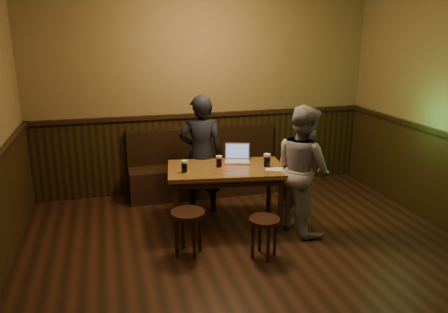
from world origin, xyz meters
The scene contains 12 objects.
room centered at (0.00, 0.22, 1.20)m, with size 5.04×6.04×2.84m.
bench centered at (-0.08, 2.75, 0.31)m, with size 2.20×0.50×0.95m.
pub_table centered at (-0.08, 1.60, 0.64)m, with size 1.48×0.99×0.74m.
stool_left centered at (-0.66, 0.98, 0.39)m, with size 0.45×0.45×0.49m.
stool_right centered at (0.09, 0.71, 0.35)m, with size 0.33×0.33×0.44m.
pint_left centered at (-0.59, 1.54, 0.81)m, with size 0.09×0.09×0.15m.
pint_mid centered at (-0.15, 1.63, 0.81)m, with size 0.09×0.09×0.14m.
pint_right centered at (0.40, 1.49, 0.82)m, with size 0.11×0.11×0.17m.
laptop centered at (0.13, 1.81, 0.80)m, with size 0.37×0.33×0.22m.
menu centered at (0.47, 1.38, 0.74)m, with size 0.22×0.15×0.00m, color silver.
person_suit centered at (-0.27, 2.10, 0.78)m, with size 0.57×0.37×1.56m, color black.
person_grey centered at (0.76, 1.24, 0.76)m, with size 0.74×0.57×1.51m, color gray.
Camera 1 is at (-1.41, -3.20, 2.31)m, focal length 35.00 mm.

